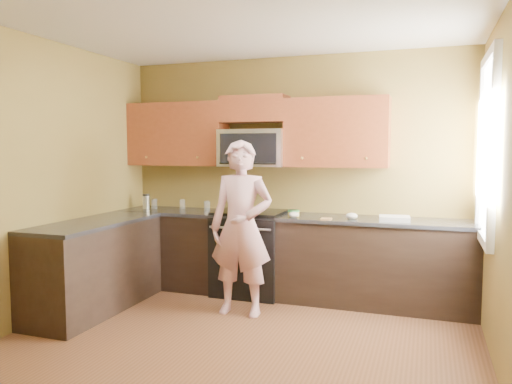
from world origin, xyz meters
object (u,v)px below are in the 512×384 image
at_px(woman, 241,228).
at_px(frying_pan, 244,213).
at_px(stove, 250,252).
at_px(microwave, 254,166).
at_px(travel_mug, 146,209).
at_px(butter_tub, 294,216).

xyz_separation_m(woman, frying_pan, (-0.14, 0.46, 0.08)).
bearing_deg(stove, microwave, 90.00).
height_order(microwave, woman, woman).
xyz_separation_m(microwave, frying_pan, (0.01, -0.36, -0.50)).
bearing_deg(travel_mug, frying_pan, -9.89).
height_order(microwave, butter_tub, microwave).
xyz_separation_m(stove, microwave, (0.00, 0.12, 0.97)).
relative_size(stove, travel_mug, 5.27).
bearing_deg(frying_pan, travel_mug, 164.30).
bearing_deg(butter_tub, travel_mug, 177.50).
relative_size(microwave, butter_tub, 6.06).
height_order(stove, frying_pan, frying_pan).
bearing_deg(travel_mug, stove, -0.13).
distance_m(microwave, butter_tub, 0.78).
bearing_deg(frying_pan, woman, -78.53).
height_order(stove, travel_mug, travel_mug).
relative_size(butter_tub, travel_mug, 0.70).
bearing_deg(butter_tub, stove, 171.49).
distance_m(stove, woman, 0.81).
bearing_deg(stove, frying_pan, -86.83).
relative_size(microwave, woman, 0.44).
xyz_separation_m(microwave, woman, (0.16, -0.82, -0.58)).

